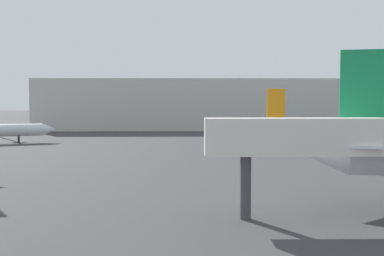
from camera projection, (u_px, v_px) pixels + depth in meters
The scene contains 3 objects.
airplane_distant at pixel (354, 130), 73.55m from camera, with size 32.52×21.53×9.27m.
jet_bridge at pixel (374, 139), 30.42m from camera, with size 19.84×2.83×6.73m.
terminal_building at pixel (227, 104), 122.05m from camera, with size 94.86×20.07×12.50m, color #B7B7B2.
Camera 1 is at (-4.77, -9.40, 7.79)m, focal length 44.44 mm.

